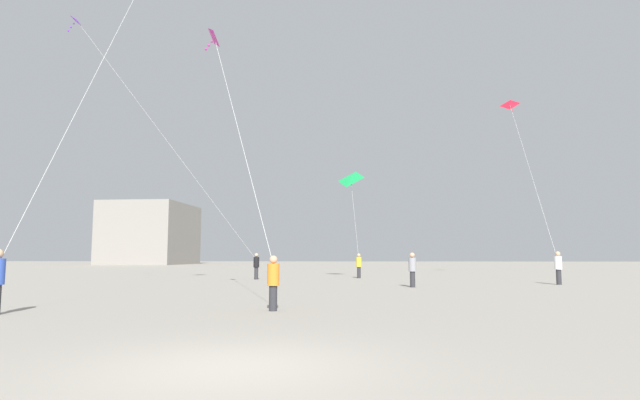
{
  "coord_description": "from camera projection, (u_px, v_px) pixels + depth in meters",
  "views": [
    {
      "loc": [
        1.69,
        -7.47,
        1.55
      ],
      "look_at": [
        0.0,
        21.94,
        4.72
      ],
      "focal_mm": 29.4,
      "sensor_mm": 36.0,
      "label": 1
    }
  ],
  "objects": [
    {
      "name": "person_in_orange",
      "position": [
        273.0,
        280.0,
        14.99
      ],
      "size": [
        0.34,
        0.34,
        1.57
      ],
      "rotation": [
        0.0,
        0.0,
        5.02
      ],
      "color": "#2D2D33",
      "rests_on": "ground_plane"
    },
    {
      "name": "person_in_yellow",
      "position": [
        359.0,
        265.0,
        37.25
      ],
      "size": [
        0.38,
        0.38,
        1.75
      ],
      "rotation": [
        0.0,
        0.0,
        3.89
      ],
      "color": "#2D2D33",
      "rests_on": "ground_plane"
    },
    {
      "name": "ground_plane",
      "position": [
        230.0,
        367.0,
        7.34
      ],
      "size": [
        300.0,
        300.0,
        0.0
      ],
      "primitive_type": "plane",
      "color": "#9E9689"
    },
    {
      "name": "kite_magenta_delta",
      "position": [
        216.0,
        43.0,
        21.75
      ],
      "size": [
        3.75,
        6.35,
        9.7
      ],
      "color": "#D12899"
    },
    {
      "name": "kite_crimson_delta",
      "position": [
        511.0,
        109.0,
        42.1
      ],
      "size": [
        2.27,
        13.15,
        12.91
      ],
      "color": "red"
    },
    {
      "name": "person_in_white",
      "position": [
        558.0,
        266.0,
        28.76
      ],
      "size": [
        0.4,
        0.4,
        1.82
      ],
      "rotation": [
        0.0,
        0.0,
        5.55
      ],
      "color": "#2D2D33",
      "rests_on": "ground_plane"
    },
    {
      "name": "kite_violet_diamond",
      "position": [
        85.0,
        32.0,
        29.67
      ],
      "size": [
        9.47,
        8.27,
        13.76
      ],
      "color": "purple"
    },
    {
      "name": "kite_emerald_delta",
      "position": [
        351.0,
        180.0,
        37.55
      ],
      "size": [
        1.88,
        1.78,
        6.22
      ],
      "color": "green"
    },
    {
      "name": "building_left_hall",
      "position": [
        151.0,
        234.0,
        101.68
      ],
      "size": [
        14.71,
        18.42,
        11.66
      ],
      "color": "gray",
      "rests_on": "ground_plane"
    },
    {
      "name": "person_in_black",
      "position": [
        256.0,
        265.0,
        35.24
      ],
      "size": [
        0.38,
        0.38,
        1.76
      ],
      "rotation": [
        0.0,
        0.0,
        4.07
      ],
      "color": "#2D2D33",
      "rests_on": "ground_plane"
    },
    {
      "name": "person_in_grey",
      "position": [
        412.0,
        268.0,
        26.32
      ],
      "size": [
        0.38,
        0.38,
        1.74
      ],
      "rotation": [
        0.0,
        0.0,
        1.51
      ],
      "color": "#2D2D33",
      "rests_on": "ground_plane"
    }
  ]
}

